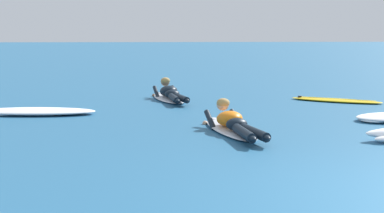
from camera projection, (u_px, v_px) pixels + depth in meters
ground_plane at (260, 92)px, 15.48m from camera, size 120.00×120.00×0.00m
surfer_near at (232, 124)px, 9.33m from camera, size 0.88×2.60×0.53m
surfer_far at (170, 94)px, 13.59m from camera, size 0.96×2.51×0.53m
drifting_surfboard at (335, 100)px, 13.33m from camera, size 2.03×1.56×0.16m
whitewater_mid_right at (35, 111)px, 11.34m from camera, size 2.42×0.96×0.12m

